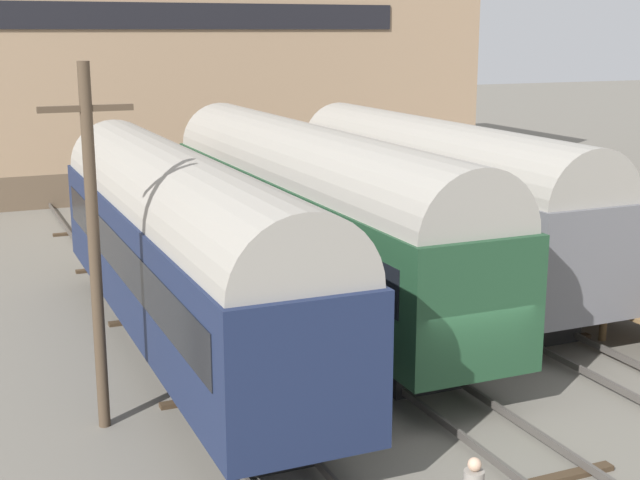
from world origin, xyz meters
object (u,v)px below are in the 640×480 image
train_car_green (311,206)px  utility_pole (94,244)px  train_car_grey (436,193)px  train_car_navy (181,242)px

train_car_green → utility_pole: size_ratio=2.38×
train_car_green → utility_pole: utility_pole is taller
train_car_grey → utility_pole: (-11.55, -6.30, 0.87)m
train_car_navy → train_car_grey: 9.53m
train_car_navy → train_car_green: (4.50, 2.49, 0.09)m
train_car_grey → utility_pole: 13.19m
train_car_navy → utility_pole: bearing=-128.7°
train_car_grey → train_car_navy: bearing=-160.9°
utility_pole → train_car_green: bearing=38.8°
utility_pole → train_car_grey: bearing=28.6°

